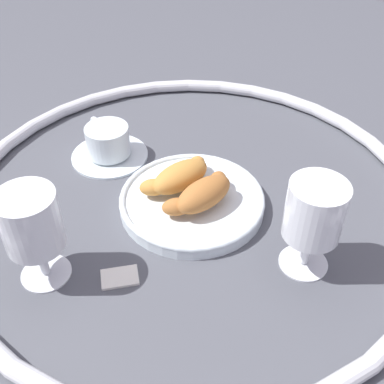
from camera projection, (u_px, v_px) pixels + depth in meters
name	position (u px, v px, depth m)	size (l,w,h in m)	color
ground_plane	(190.00, 199.00, 0.76)	(2.20, 2.20, 0.00)	#4C4F56
table_chrome_rim	(190.00, 193.00, 0.75)	(0.74, 0.74, 0.02)	silver
pastry_plate	(192.00, 201.00, 0.74)	(0.23, 0.23, 0.02)	silver
croissant_large	(202.00, 194.00, 0.71)	(0.13, 0.08, 0.04)	#AD6B33
croissant_small	(179.00, 176.00, 0.74)	(0.13, 0.09, 0.04)	#CC893D
coffee_cup_near	(108.00, 144.00, 0.83)	(0.14, 0.14, 0.06)	silver
juice_glass_left	(32.00, 225.00, 0.58)	(0.08, 0.08, 0.14)	white
juice_glass_right	(314.00, 214.00, 0.60)	(0.08, 0.08, 0.14)	white
sugar_packet	(120.00, 276.00, 0.64)	(0.05, 0.03, 0.01)	white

